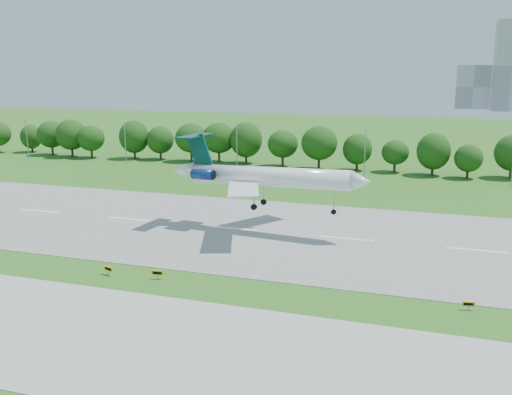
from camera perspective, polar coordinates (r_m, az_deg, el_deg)
name	(u,v)px	position (r m, az deg, el deg)	size (l,w,h in m)	color
ground	(166,276)	(77.64, -9.02, -7.80)	(600.00, 600.00, 0.00)	#266119
runway	(232,228)	(99.37, -2.43, -3.11)	(400.00, 45.00, 0.08)	gray
taxiway	(86,333)	(63.46, -16.64, -12.89)	(400.00, 23.00, 0.08)	#ADADA8
tree_line	(316,147)	(161.46, 6.02, 5.07)	(288.40, 8.40, 10.40)	#382314
light_poles	(299,150)	(152.35, 4.28, 4.72)	(175.90, 0.25, 12.19)	gray
airliner	(259,175)	(95.78, 0.34, 2.22)	(35.92, 26.06, 12.17)	white
taxi_sign_left	(108,269)	(79.39, -14.55, -6.92)	(1.66, 0.72, 1.19)	gray
taxi_sign_centre	(158,273)	(76.54, -9.82, -7.44)	(1.66, 0.40, 1.16)	gray
taxi_sign_right	(469,304)	(70.46, 20.49, -9.95)	(1.44, 0.40, 1.01)	gray
service_vehicle_a	(210,165)	(163.56, -4.58, 3.22)	(1.30, 3.74, 1.23)	silver
service_vehicle_b	(289,170)	(156.41, 3.35, 2.78)	(1.26, 3.14, 1.07)	white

